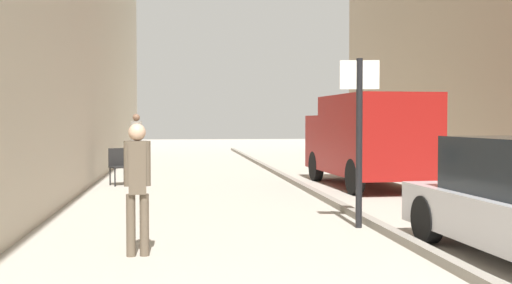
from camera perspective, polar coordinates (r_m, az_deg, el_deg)
The scene contains 8 objects.
ground_plane at distance 14.83m, azimuth -1.56°, elevation -4.42°, with size 80.00×80.00×0.00m, color #A8A093.
kerb_strip at distance 15.05m, azimuth 4.45°, elevation -4.10°, with size 0.16×40.00×0.12m, color gray.
pedestrian_main_foreground at distance 21.37m, azimuth -10.78°, elevation 0.40°, with size 0.37×0.24×1.86m.
pedestrian_mid_block at distance 7.77m, azimuth -10.70°, elevation -3.38°, with size 0.32×0.21×1.61m.
delivery_van at distance 15.85m, azimuth 10.10°, elevation 0.38°, with size 2.14×4.89×2.26m.
street_sign_post at distance 9.76m, azimuth 9.33°, elevation 1.32°, with size 0.60×0.13×2.60m.
cafe_chair_near_window at distance 16.38m, azimuth -12.35°, elevation -1.94°, with size 0.58×0.58×0.94m.
cafe_chair_by_doorway at distance 18.43m, azimuth -10.96°, elevation -1.50°, with size 0.45×0.45×0.94m.
Camera 1 is at (-1.43, -2.66, 1.66)m, focal length 44.16 mm.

